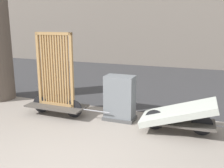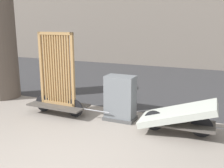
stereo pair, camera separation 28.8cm
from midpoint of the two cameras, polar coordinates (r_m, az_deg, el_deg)
The scene contains 4 objects.
road_strip at distance 10.79m, azimuth 8.52°, elevation 0.53°, with size 56.00×7.64×0.01m.
bike_cart_with_bedframe at distance 6.85m, azimuth -13.26°, elevation -0.73°, with size 2.26×0.72×2.12m.
bike_cart_with_mattress at distance 5.84m, azimuth 12.85°, elevation -6.49°, with size 2.29×0.96×0.76m.
utility_cabinet at distance 6.40m, azimuth 0.42°, elevation -3.44°, with size 0.77×0.49×1.10m.
Camera 1 is at (2.14, -3.24, 2.34)m, focal length 42.00 mm.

